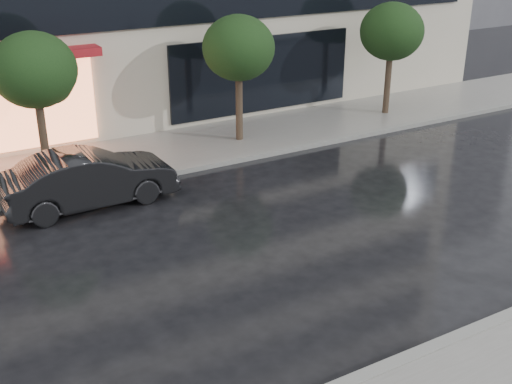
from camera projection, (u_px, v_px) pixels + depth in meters
ground at (364, 333)px, 11.12m from camera, size 120.00×120.00×0.00m
sidewalk_far at (148, 154)px, 19.25m from camera, size 60.00×3.50×0.12m
curb_near at (403, 361)px, 10.29m from camera, size 60.00×0.25×0.14m
curb_far at (171, 173)px, 17.85m from camera, size 60.00×0.25×0.14m
tree_mid_west at (37, 72)px, 16.59m from camera, size 2.20×2.20×3.99m
tree_mid_east at (240, 50)px, 19.34m from camera, size 2.20×2.20×3.99m
tree_far_east at (392, 33)px, 22.10m from camera, size 2.20×2.20×3.99m
parked_car at (89, 179)px, 15.76m from camera, size 4.31×1.59×1.41m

